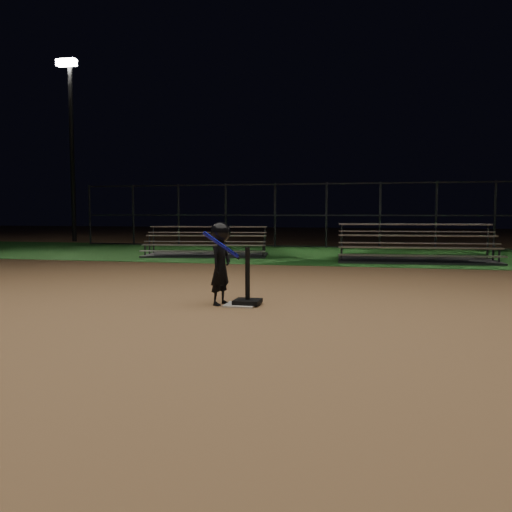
{
  "coord_description": "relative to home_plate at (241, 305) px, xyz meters",
  "views": [
    {
      "loc": [
        1.95,
        -7.48,
        1.37
      ],
      "look_at": [
        0.0,
        1.0,
        0.65
      ],
      "focal_mm": 37.38,
      "sensor_mm": 36.0,
      "label": 1
    }
  ],
  "objects": [
    {
      "name": "bleacher_left",
      "position": [
        -3.29,
        8.33,
        0.18
      ],
      "size": [
        4.01,
        2.42,
        0.92
      ],
      "rotation": [
        0.0,
        0.0,
        0.16
      ],
      "color": "silver",
      "rests_on": "ground"
    },
    {
      "name": "child_batter",
      "position": [
        -0.3,
        -0.0,
        0.64
      ],
      "size": [
        0.49,
        0.56,
        1.23
      ],
      "rotation": [
        0.0,
        0.0,
        1.28
      ],
      "color": "black",
      "rests_on": "ground"
    },
    {
      "name": "bleacher_right",
      "position": [
        2.98,
        7.86,
        0.2
      ],
      "size": [
        4.37,
        2.35,
        1.04
      ],
      "rotation": [
        0.0,
        0.0,
        0.07
      ],
      "color": "#B5B5BA",
      "rests_on": "ground"
    },
    {
      "name": "ground",
      "position": [
        0.0,
        0.0,
        -0.01
      ],
      "size": [
        80.0,
        80.0,
        0.0
      ],
      "primitive_type": "plane",
      "color": "#9E7147",
      "rests_on": "ground"
    },
    {
      "name": "light_pole_left",
      "position": [
        -12.0,
        14.94,
        4.93
      ],
      "size": [
        0.9,
        0.53,
        8.3
      ],
      "color": "#2D2D30",
      "rests_on": "ground"
    },
    {
      "name": "backstop_fence",
      "position": [
        0.0,
        13.0,
        1.24
      ],
      "size": [
        20.08,
        0.08,
        2.5
      ],
      "color": "#38383D",
      "rests_on": "ground"
    },
    {
      "name": "batting_tee",
      "position": [
        0.09,
        0.05,
        0.17
      ],
      "size": [
        0.38,
        0.38,
        0.83
      ],
      "color": "black",
      "rests_on": "home_plate"
    },
    {
      "name": "home_plate",
      "position": [
        0.0,
        0.0,
        0.0
      ],
      "size": [
        0.45,
        0.45,
        0.02
      ],
      "primitive_type": "cube",
      "color": "beige",
      "rests_on": "ground"
    },
    {
      "name": "grass_strip",
      "position": [
        0.0,
        10.0,
        -0.01
      ],
      "size": [
        60.0,
        8.0,
        0.01
      ],
      "primitive_type": "cube",
      "color": "#1C521A",
      "rests_on": "ground"
    }
  ]
}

